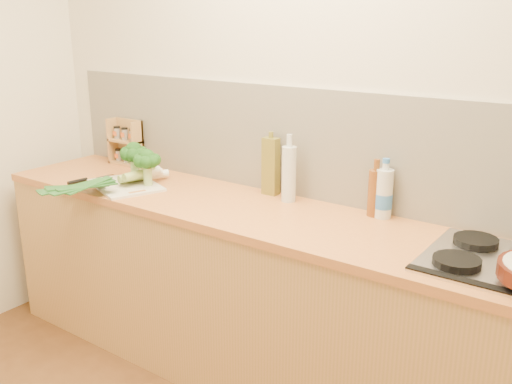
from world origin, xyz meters
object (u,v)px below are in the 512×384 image
gas_hob (509,264)px  spice_rack (127,145)px  chopping_board (126,185)px  chefs_knife (83,180)px

gas_hob → spice_rack: bearing=173.7°
chopping_board → spice_rack: 0.51m
chopping_board → spice_rack: (-0.36, 0.34, 0.11)m
chopping_board → chefs_knife: size_ratio=1.40×
spice_rack → chopping_board: bearing=-43.8°
spice_rack → gas_hob: bearing=-6.3°
gas_hob → chefs_knife: size_ratio=2.04×
gas_hob → chefs_knife: 2.15m
chopping_board → chefs_knife: bearing=-142.2°
gas_hob → spice_rack: (-2.25, 0.25, 0.10)m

